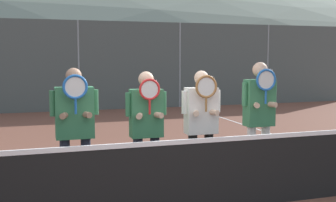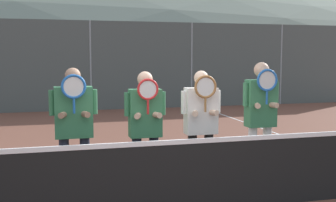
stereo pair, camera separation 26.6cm
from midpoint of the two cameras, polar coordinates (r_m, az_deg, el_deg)
name	(u,v)px [view 2 (the right image)]	position (r m, az deg, el deg)	size (l,w,h in m)	color
hill_distant	(64,70)	(60.95, -13.75, 4.08)	(133.58, 74.21, 25.97)	gray
clubhouse_building	(72,62)	(22.01, -12.58, 5.20)	(21.15, 5.50, 3.22)	#9EA3A8
fence_back	(91,66)	(15.12, -9.93, 4.74)	(22.56, 0.06, 3.16)	gray
tennis_net	(164,177)	(5.07, 0.97, -10.29)	(10.90, 0.09, 1.02)	gray
court_line_right_sideline	(313,146)	(9.57, 19.80, -5.75)	(0.05, 16.00, 0.01)	white
player_leftmost	(74,122)	(5.61, -11.31, -2.82)	(0.62, 0.34, 1.76)	#232838
player_center_left	(145,123)	(5.69, -1.75, -3.01)	(0.57, 0.34, 1.70)	#232838
player_center_right	(201,120)	(5.93, 5.78, -2.61)	(0.58, 0.34, 1.71)	black
player_rightmost	(261,112)	(6.35, 13.64, -1.51)	(0.57, 0.34, 1.82)	white
car_left_of_center	(53,82)	(17.34, -14.95, 2.56)	(4.68, 1.98, 1.78)	maroon
car_center	(174,80)	(17.97, 1.28, 2.88)	(4.11, 2.04, 1.78)	#B2B7BC
car_right_of_center	(280,79)	(19.75, 15.25, 2.87)	(4.46, 1.94, 1.71)	navy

